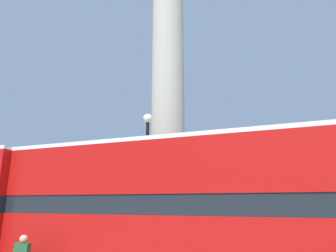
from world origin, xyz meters
name	(u,v)px	position (x,y,z in m)	size (l,w,h in m)	color
monument_column	(168,96)	(0.00, 0.00, 8.27)	(5.78, 5.78, 24.10)	#A39E8E
bus_b	(167,205)	(1.86, -6.22, 2.37)	(10.89, 3.42, 4.29)	#A80F0C
street_lamp	(147,180)	(0.10, -3.39, 3.36)	(0.40, 0.40, 6.22)	black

